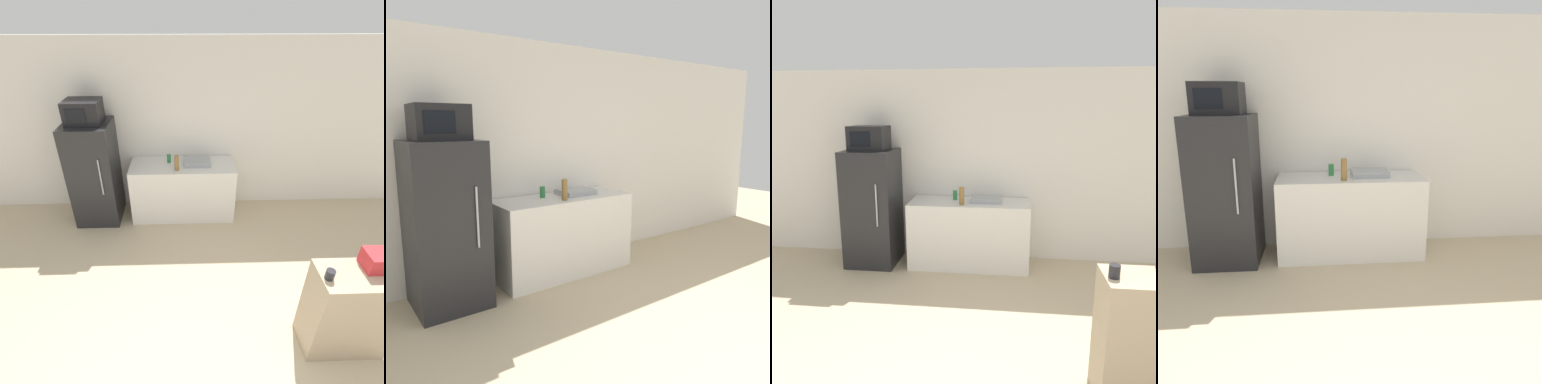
# 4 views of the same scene
# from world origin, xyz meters

# --- Properties ---
(wall_back) EXTENTS (8.00, 0.06, 2.60)m
(wall_back) POSITION_xyz_m (0.00, 3.42, 1.30)
(wall_back) COLOR white
(wall_back) RESTS_ON ground_plane
(refrigerator) EXTENTS (0.65, 0.69, 1.55)m
(refrigerator) POSITION_xyz_m (-1.41, 3.02, 0.78)
(refrigerator) COLOR #232326
(refrigerator) RESTS_ON ground_plane
(microwave) EXTENTS (0.47, 0.40, 0.31)m
(microwave) POSITION_xyz_m (-1.41, 3.02, 1.71)
(microwave) COLOR black
(microwave) RESTS_ON refrigerator
(counter) EXTENTS (1.57, 0.62, 0.88)m
(counter) POSITION_xyz_m (-0.10, 3.07, 0.44)
(counter) COLOR silver
(counter) RESTS_ON ground_plane
(sink_basin) EXTENTS (0.40, 0.32, 0.06)m
(sink_basin) POSITION_xyz_m (0.12, 3.10, 0.91)
(sink_basin) COLOR #9EA3A8
(sink_basin) RESTS_ON counter
(bottle_tall) EXTENTS (0.06, 0.06, 0.23)m
(bottle_tall) POSITION_xyz_m (-0.18, 2.89, 1.00)
(bottle_tall) COLOR olive
(bottle_tall) RESTS_ON counter
(bottle_short) EXTENTS (0.06, 0.06, 0.13)m
(bottle_short) POSITION_xyz_m (-0.30, 3.15, 0.95)
(bottle_short) COLOR #2D7F42
(bottle_short) RESTS_ON counter
(shelf_cabinet) EXTENTS (0.76, 0.40, 0.97)m
(shelf_cabinet) POSITION_xyz_m (1.44, 0.77, 0.48)
(shelf_cabinet) COLOR tan
(shelf_cabinet) RESTS_ON ground_plane
(basket) EXTENTS (0.25, 0.20, 0.16)m
(basket) POSITION_xyz_m (1.58, 0.84, 1.05)
(basket) COLOR red
(basket) RESTS_ON shelf_cabinet
(jar) EXTENTS (0.07, 0.07, 0.09)m
(jar) POSITION_xyz_m (1.12, 0.73, 1.01)
(jar) COLOR #232328
(jar) RESTS_ON shelf_cabinet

